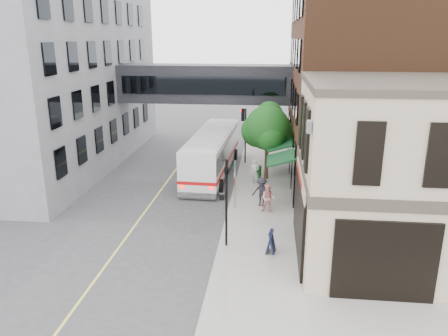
% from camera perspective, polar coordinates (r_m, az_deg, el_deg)
% --- Properties ---
extents(ground, '(120.00, 120.00, 0.00)m').
position_cam_1_polar(ground, '(20.64, -1.42, -12.85)').
color(ground, '#38383A').
rests_on(ground, ground).
extents(sidewalk_main, '(4.00, 60.00, 0.15)m').
position_cam_1_polar(sidewalk_main, '(33.35, 5.18, -0.93)').
color(sidewalk_main, gray).
rests_on(sidewalk_main, ground).
extents(corner_building, '(10.19, 8.12, 8.45)m').
position_cam_1_polar(corner_building, '(21.67, 23.50, -0.71)').
color(corner_building, '#C7B198').
rests_on(corner_building, ground).
extents(brick_building, '(13.76, 18.00, 14.00)m').
position_cam_1_polar(brick_building, '(33.77, 19.44, 10.43)').
color(brick_building, '#482716').
rests_on(brick_building, ground).
extents(opposite_building, '(14.00, 24.00, 14.00)m').
position_cam_1_polar(opposite_building, '(39.09, -24.06, 10.71)').
color(opposite_building, slate).
rests_on(opposite_building, ground).
extents(skyway_bridge, '(14.00, 3.18, 3.00)m').
position_cam_1_polar(skyway_bridge, '(36.36, -2.45, 10.98)').
color(skyway_bridge, black).
rests_on(skyway_bridge, ground).
extents(traffic_signal_near, '(0.44, 0.22, 4.60)m').
position_cam_1_polar(traffic_signal_near, '(21.15, 0.23, -3.18)').
color(traffic_signal_near, black).
rests_on(traffic_signal_near, sidewalk_main).
extents(traffic_signal_far, '(0.53, 0.28, 4.50)m').
position_cam_1_polar(traffic_signal_far, '(35.50, 2.61, 5.67)').
color(traffic_signal_far, black).
rests_on(traffic_signal_far, sidewalk_main).
extents(street_sign_pole, '(0.08, 0.75, 3.00)m').
position_cam_1_polar(street_sign_pole, '(26.20, 1.43, -1.60)').
color(street_sign_pole, gray).
rests_on(street_sign_pole, sidewalk_main).
extents(street_tree, '(3.80, 3.20, 5.60)m').
position_cam_1_polar(street_tree, '(31.62, 5.69, 5.26)').
color(street_tree, '#382619').
rests_on(street_tree, sidewalk_main).
extents(lane_marking, '(0.12, 40.00, 0.01)m').
position_cam_1_polar(lane_marking, '(30.51, -8.27, -2.89)').
color(lane_marking, '#D8CC4C').
rests_on(lane_marking, ground).
extents(bus, '(3.20, 11.84, 3.16)m').
position_cam_1_polar(bus, '(33.29, -1.55, 2.15)').
color(bus, white).
rests_on(bus, ground).
extents(pedestrian_a, '(0.74, 0.59, 1.78)m').
position_cam_1_polar(pedestrian_a, '(30.89, 4.01, -0.48)').
color(pedestrian_a, silver).
rests_on(pedestrian_a, sidewalk_main).
extents(pedestrian_b, '(0.92, 0.76, 1.72)m').
position_cam_1_polar(pedestrian_b, '(26.02, 5.80, -3.98)').
color(pedestrian_b, pink).
rests_on(pedestrian_b, sidewalk_main).
extents(pedestrian_c, '(1.30, 0.92, 1.83)m').
position_cam_1_polar(pedestrian_c, '(26.91, 4.95, -3.11)').
color(pedestrian_c, '#212129').
rests_on(pedestrian_c, sidewalk_main).
extents(newspaper_box, '(0.55, 0.52, 0.88)m').
position_cam_1_polar(newspaper_box, '(32.49, 4.40, -0.43)').
color(newspaper_box, '#155D24').
rests_on(newspaper_box, sidewalk_main).
extents(sandwich_board, '(0.50, 0.69, 1.13)m').
position_cam_1_polar(sandwich_board, '(21.48, 6.15, -9.53)').
color(sandwich_board, black).
rests_on(sandwich_board, sidewalk_main).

